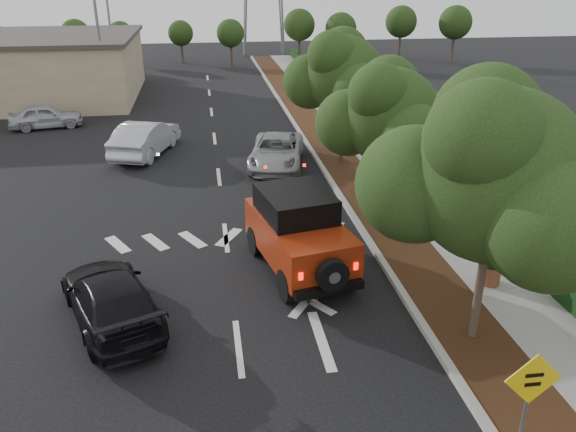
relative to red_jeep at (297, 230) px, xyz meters
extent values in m
plane|color=black|center=(-2.00, -3.69, -1.20)|extent=(120.00, 120.00, 0.00)
cube|color=#9E9B93|center=(2.60, 8.31, -1.13)|extent=(0.20, 70.00, 0.15)
cube|color=black|center=(3.60, 8.31, -1.14)|extent=(1.80, 70.00, 0.12)
cube|color=gray|center=(5.50, 8.31, -1.14)|extent=(2.00, 70.00, 0.12)
cube|color=black|center=(6.90, 8.31, -0.80)|extent=(0.80, 70.00, 0.80)
cylinder|color=black|center=(-1.11, 1.01, -0.75)|extent=(0.49, 0.95, 0.91)
cylinder|color=black|center=(0.63, 1.36, -0.75)|extent=(0.49, 0.95, 0.91)
cylinder|color=black|center=(-0.54, -1.79, -0.75)|extent=(0.49, 0.95, 0.91)
cylinder|color=black|center=(1.19, -1.44, -0.75)|extent=(0.49, 0.95, 0.91)
cube|color=maroon|center=(0.04, -0.21, -0.13)|extent=(2.83, 4.51, 1.13)
cube|color=black|center=(-0.02, 0.12, 0.80)|extent=(2.30, 2.63, 0.72)
cube|color=maroon|center=(-0.27, 1.35, -0.22)|extent=(1.99, 1.51, 0.93)
cube|color=black|center=(0.48, -2.36, -0.64)|extent=(1.94, 0.59, 0.25)
cylinder|color=black|center=(0.51, -2.51, -0.13)|extent=(0.89, 0.42, 0.86)
cube|color=#FF190C|center=(-0.29, -2.44, -0.13)|extent=(0.12, 0.07, 0.20)
cube|color=#FF190C|center=(1.23, -2.14, -0.13)|extent=(0.12, 0.07, 0.20)
imported|color=#989B9F|center=(0.66, 9.41, -0.53)|extent=(3.24, 5.24, 1.35)
imported|color=black|center=(-5.06, -2.09, -0.54)|extent=(3.40, 4.95, 1.33)
imported|color=#B8BAC0|center=(-5.30, 12.05, -0.39)|extent=(3.18, 5.20, 1.62)
imported|color=#B3B5BB|center=(-11.21, 17.89, -0.54)|extent=(4.11, 2.32, 1.32)
cylinder|color=slate|center=(2.80, -7.69, -0.07)|extent=(0.07, 0.07, 2.04)
cube|color=yellow|center=(2.80, -7.72, 0.61)|extent=(1.04, 0.05, 1.04)
cube|color=black|center=(2.80, -7.74, 0.71)|extent=(0.33, 0.02, 0.07)
cube|color=black|center=(2.80, -7.74, 0.52)|extent=(0.29, 0.02, 0.07)
cylinder|color=brown|center=(5.16, -1.97, -0.80)|extent=(0.61, 0.61, 0.56)
sphere|color=black|center=(5.16, -1.97, -0.27)|extent=(0.70, 0.70, 0.70)
imported|color=black|center=(5.16, -1.97, -0.19)|extent=(0.64, 0.57, 0.66)
camera|label=1|loc=(-2.47, -14.60, 7.02)|focal=35.00mm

